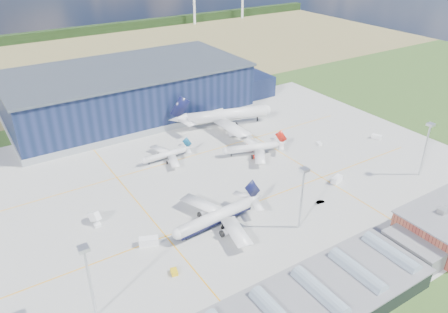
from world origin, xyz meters
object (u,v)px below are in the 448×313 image
hangar (133,93)px  airliner_navy (215,212)px  airliner_red (252,144)px  car_a (307,271)px  light_mast_west (88,271)px  light_mast_east (427,141)px  gse_van_b (377,137)px  airliner_widebody (226,109)px  airliner_regional (165,152)px  gse_van_a (149,241)px  airstair (95,219)px  light_mast_center (302,189)px  gse_tug_b (174,272)px  gse_cart_a (319,144)px  car_b (320,202)px  gse_van_c (337,179)px

hangar → airliner_navy: hangar is taller
airliner_red → car_a: airliner_red is taller
light_mast_west → light_mast_east: size_ratio=1.00×
airliner_red → gse_van_b: airliner_red is taller
airliner_widebody → airliner_regional: bearing=-142.3°
gse_van_a → hangar: bearing=1.9°
airliner_widebody → gse_van_b: 74.08m
light_mast_east → airliner_navy: bearing=169.9°
airliner_widebody → gse_van_a: 98.28m
light_mast_east → airliner_navy: (-88.58, 15.75, -9.33)m
airliner_red → gse_van_b: bearing=-179.4°
light_mast_west → light_mast_east: (135.00, 0.00, 0.00)m
airliner_regional → gse_van_a: airliner_regional is taller
gse_van_b → airstair: size_ratio=0.91×
airliner_red → gse_van_b: (59.61, -19.47, -3.96)m
light_mast_center → gse_tug_b: bearing=176.3°
airliner_widebody → airliner_navy: bearing=-109.8°
airliner_navy → gse_tug_b: size_ratio=13.18×
light_mast_west → airliner_red: (88.25, 52.00, -10.44)m
light_mast_west → hangar: bearing=63.3°
car_a → hangar: bearing=-18.0°
airliner_widebody → gse_cart_a: size_ratio=19.30×
car_a → airliner_red: bearing=-39.6°
hangar → car_a: hangar is taller
airliner_red → car_b: bearing=106.5°
light_mast_east → airliner_navy: 90.45m
hangar → car_b: 120.85m
light_mast_west → airliner_widebody: size_ratio=0.43×
airliner_widebody → car_a: (-38.84, -103.00, -8.13)m
hangar → light_mast_center: bearing=-86.7°
light_mast_east → airliner_red: light_mast_east is taller
hangar → gse_van_a: size_ratio=23.64×
gse_tug_b → gse_cart_a: (95.85, 39.71, -0.01)m
light_mast_center → airliner_widebody: bearing=72.9°
airliner_widebody → car_a: 110.38m
hangar → gse_tug_b: hangar is taller
gse_van_a → airstair: bearing=49.2°
car_a → car_b: bearing=-65.4°
hangar → gse_van_b: (85.05, -92.27, -10.59)m
airliner_navy → airliner_widebody: airliner_widebody is taller
light_mast_east → gse_van_c: size_ratio=4.42×
car_a → airliner_regional: bearing=-13.1°
airliner_red → airstair: airliner_red is taller
light_mast_east → gse_van_b: (12.86, 32.53, -14.40)m
light_mast_east → airstair: bearing=161.8°
airliner_widebody → gse_cart_a: bearing=-44.5°
gse_van_b → car_a: gse_van_b is taller
hangar → airliner_red: size_ratio=4.73×
hangar → gse_van_a: 113.19m
light_mast_center → gse_cart_a: bearing=40.4°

